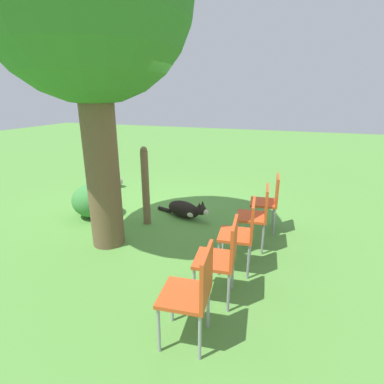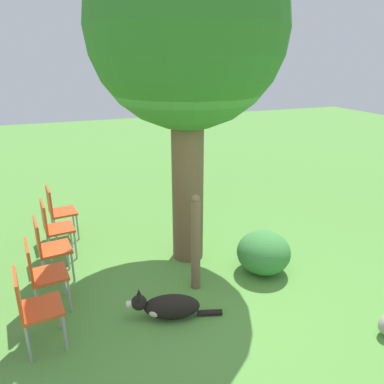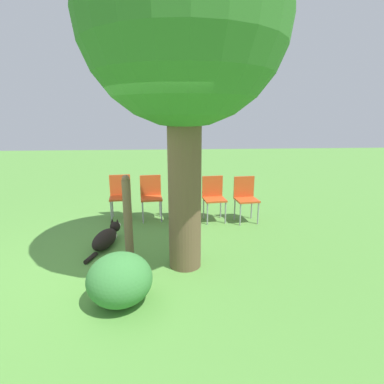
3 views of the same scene
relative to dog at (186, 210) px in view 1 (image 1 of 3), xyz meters
The scene contains 10 objects.
ground_plane 0.76m from the dog, 23.99° to the left, with size 30.00×30.00×0.00m, color #56933D.
dog is the anchor object (origin of this frame).
fence_post 0.89m from the dog, 40.27° to the left, with size 0.13×0.13×1.35m.
red_chair_0 1.51m from the dog, behind, with size 0.47×0.48×0.93m.
red_chair_1 1.58m from the dog, 153.22° to the left, with size 0.47×0.48×0.93m.
red_chair_2 1.89m from the dog, 133.45° to the left, with size 0.47×0.48×0.93m.
red_chair_3 2.36m from the dog, 120.62° to the left, with size 0.47×0.48×0.93m.
red_chair_4 2.90m from the dog, 112.40° to the left, with size 0.47×0.48×0.93m.
garden_rock 2.59m from the dog, 27.47° to the right, with size 0.40×0.24×0.28m.
low_shrub 1.69m from the dog, 16.90° to the left, with size 0.77×0.77×0.62m.
Camera 1 is at (-2.51, 4.42, 2.15)m, focal length 28.00 mm.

